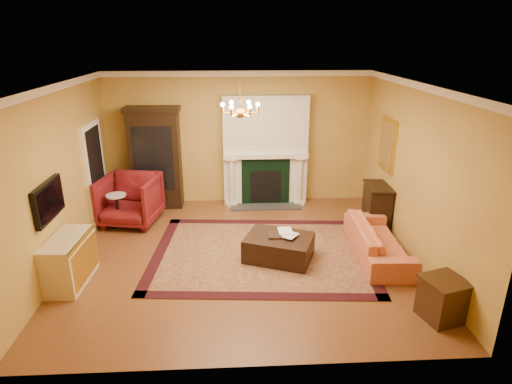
{
  "coord_description": "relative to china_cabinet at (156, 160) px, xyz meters",
  "views": [
    {
      "loc": [
        -0.12,
        -6.81,
        3.72
      ],
      "look_at": [
        0.27,
        0.3,
        1.1
      ],
      "focal_mm": 30.0,
      "sensor_mm": 36.0,
      "label": 1
    }
  ],
  "objects": [
    {
      "name": "floor",
      "position": [
        1.86,
        -2.49,
        -1.1
      ],
      "size": [
        6.0,
        5.5,
        0.02
      ],
      "primitive_type": "cube",
      "color": "brown",
      "rests_on": "ground"
    },
    {
      "name": "ceiling",
      "position": [
        1.86,
        -2.49,
        1.92
      ],
      "size": [
        6.0,
        5.5,
        0.02
      ],
      "primitive_type": "cube",
      "color": "silver",
      "rests_on": "wall_back"
    },
    {
      "name": "wall_back",
      "position": [
        1.86,
        0.27,
        0.41
      ],
      "size": [
        6.0,
        0.02,
        3.0
      ],
      "primitive_type": "cube",
      "color": "gold",
      "rests_on": "floor"
    },
    {
      "name": "wall_front",
      "position": [
        1.86,
        -5.25,
        0.41
      ],
      "size": [
        6.0,
        0.02,
        3.0
      ],
      "primitive_type": "cube",
      "color": "gold",
      "rests_on": "floor"
    },
    {
      "name": "wall_left",
      "position": [
        -1.15,
        -2.49,
        0.41
      ],
      "size": [
        0.02,
        5.5,
        3.0
      ],
      "primitive_type": "cube",
      "color": "gold",
      "rests_on": "floor"
    },
    {
      "name": "wall_right",
      "position": [
        4.87,
        -2.49,
        0.41
      ],
      "size": [
        0.02,
        5.5,
        3.0
      ],
      "primitive_type": "cube",
      "color": "gold",
      "rests_on": "floor"
    },
    {
      "name": "fireplace",
      "position": [
        2.46,
        0.08,
        0.11
      ],
      "size": [
        1.9,
        0.7,
        2.5
      ],
      "color": "silver",
      "rests_on": "wall_back"
    },
    {
      "name": "crown_molding",
      "position": [
        1.86,
        -1.53,
        1.85
      ],
      "size": [
        6.0,
        5.5,
        0.12
      ],
      "color": "white",
      "rests_on": "ceiling"
    },
    {
      "name": "doorway",
      "position": [
        -1.1,
        -0.79,
        -0.04
      ],
      "size": [
        0.08,
        1.05,
        2.1
      ],
      "color": "white",
      "rests_on": "wall_left"
    },
    {
      "name": "tv_panel",
      "position": [
        -1.09,
        -3.09,
        0.26
      ],
      "size": [
        0.09,
        0.95,
        0.58
      ],
      "color": "black",
      "rests_on": "wall_left"
    },
    {
      "name": "gilt_mirror",
      "position": [
        4.83,
        -1.09,
        0.56
      ],
      "size": [
        0.06,
        0.76,
        1.05
      ],
      "color": "gold",
      "rests_on": "wall_right"
    },
    {
      "name": "chandelier",
      "position": [
        1.86,
        -2.49,
        1.52
      ],
      "size": [
        0.63,
        0.55,
        0.53
      ],
      "color": "gold",
      "rests_on": "ceiling"
    },
    {
      "name": "oriental_rug",
      "position": [
        2.21,
        -2.44,
        -1.08
      ],
      "size": [
        4.1,
        3.2,
        0.02
      ],
      "primitive_type": "cube",
      "rotation": [
        0.0,
        0.0,
        -0.07
      ],
      "color": "#47110F",
      "rests_on": "floor"
    },
    {
      "name": "china_cabinet",
      "position": [
        0.0,
        0.0,
        0.0
      ],
      "size": [
        1.09,
        0.5,
        2.18
      ],
      "primitive_type": "cube",
      "rotation": [
        0.0,
        0.0,
        0.0
      ],
      "color": "black",
      "rests_on": "floor"
    },
    {
      "name": "wingback_armchair",
      "position": [
        -0.42,
        -0.94,
        -0.52
      ],
      "size": [
        1.27,
        1.21,
        1.13
      ],
      "primitive_type": "imported",
      "rotation": [
        0.0,
        0.0,
        -0.18
      ],
      "color": "maroon",
      "rests_on": "floor"
    },
    {
      "name": "pedestal_table",
      "position": [
        -0.64,
        -1.14,
        -0.68
      ],
      "size": [
        0.4,
        0.4,
        0.71
      ],
      "color": "black",
      "rests_on": "floor"
    },
    {
      "name": "commode",
      "position": [
        -0.87,
        -3.23,
        -0.7
      ],
      "size": [
        0.55,
        1.07,
        0.78
      ],
      "primitive_type": "cube",
      "rotation": [
        0.0,
        0.0,
        -0.05
      ],
      "color": "beige",
      "rests_on": "floor"
    },
    {
      "name": "coral_sofa",
      "position": [
        4.27,
        -2.62,
        -0.69
      ],
      "size": [
        0.67,
        2.05,
        0.79
      ],
      "primitive_type": "imported",
      "rotation": [
        0.0,
        0.0,
        1.53
      ],
      "color": "#DA6645",
      "rests_on": "floor"
    },
    {
      "name": "end_table",
      "position": [
        4.58,
        -4.44,
        -0.8
      ],
      "size": [
        0.62,
        0.62,
        0.58
      ],
      "primitive_type": "cube",
      "rotation": [
        0.0,
        0.0,
        0.29
      ],
      "color": "#3A2110",
      "rests_on": "floor"
    },
    {
      "name": "console_table",
      "position": [
        4.64,
        -1.36,
        -0.66
      ],
      "size": [
        0.5,
        0.8,
        0.85
      ],
      "primitive_type": "cube",
      "rotation": [
        0.0,
        0.0,
        -0.09
      ],
      "color": "black",
      "rests_on": "floor"
    },
    {
      "name": "leather_ottoman",
      "position": [
        2.5,
        -2.65,
        -0.86
      ],
      "size": [
        1.34,
        1.17,
        0.42
      ],
      "primitive_type": "cube",
      "rotation": [
        0.0,
        0.0,
        -0.37
      ],
      "color": "black",
      "rests_on": "oriental_rug"
    },
    {
      "name": "ottoman_tray",
      "position": [
        2.53,
        -2.59,
        -0.64
      ],
      "size": [
        0.45,
        0.35,
        0.03
      ],
      "primitive_type": "cube",
      "rotation": [
        0.0,
        0.0,
        -0.02
      ],
      "color": "black",
      "rests_on": "leather_ottoman"
    },
    {
      "name": "book_a",
      "position": [
        2.5,
        -2.54,
        -0.47
      ],
      "size": [
        0.24,
        0.04,
        0.32
      ],
      "primitive_type": "imported",
      "rotation": [
        0.0,
        0.0,
        0.05
      ],
      "color": "gray",
      "rests_on": "ottoman_tray"
    },
    {
      "name": "book_b",
      "position": [
        2.61,
        -2.63,
        -0.48
      ],
      "size": [
        0.18,
        0.14,
        0.28
      ],
      "primitive_type": "imported",
      "rotation": [
        0.0,
        0.0,
        -0.65
      ],
      "color": "gray",
      "rests_on": "ottoman_tray"
    },
    {
      "name": "topiary_left",
      "position": [
        1.7,
        0.04,
        0.4
      ],
      "size": [
        0.18,
        0.18,
        0.48
      ],
      "color": "gray",
      "rests_on": "fireplace"
    },
    {
      "name": "topiary_right",
      "position": [
        3.01,
        0.04,
        0.4
      ],
      "size": [
        0.17,
        0.17,
        0.47
      ],
      "color": "gray",
      "rests_on": "fireplace"
    }
  ]
}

